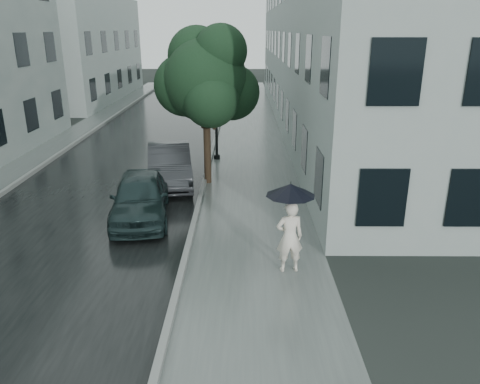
{
  "coord_description": "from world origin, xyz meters",
  "views": [
    {
      "loc": [
        -0.13,
        -9.32,
        5.54
      ],
      "look_at": [
        -0.2,
        2.74,
        1.3
      ],
      "focal_mm": 35.0,
      "sensor_mm": 36.0,
      "label": 1
    }
  ],
  "objects_px": {
    "pedestrian": "(290,237)",
    "car_far": "(170,165)",
    "street_tree": "(206,79)",
    "car_near": "(140,197)",
    "lamp_post": "(212,97)"
  },
  "relations": [
    {
      "from": "pedestrian",
      "to": "lamp_post",
      "type": "distance_m",
      "value": 10.65
    },
    {
      "from": "street_tree",
      "to": "car_near",
      "type": "relative_size",
      "value": 1.39
    },
    {
      "from": "lamp_post",
      "to": "car_far",
      "type": "bearing_deg",
      "value": -109.73
    },
    {
      "from": "pedestrian",
      "to": "street_tree",
      "type": "relative_size",
      "value": 0.31
    },
    {
      "from": "pedestrian",
      "to": "street_tree",
      "type": "xyz_separation_m",
      "value": [
        -2.43,
        6.95,
        2.95
      ]
    },
    {
      "from": "car_far",
      "to": "car_near",
      "type": "bearing_deg",
      "value": -105.9
    },
    {
      "from": "pedestrian",
      "to": "car_far",
      "type": "relative_size",
      "value": 0.4
    },
    {
      "from": "lamp_post",
      "to": "car_far",
      "type": "distance_m",
      "value": 4.27
    },
    {
      "from": "pedestrian",
      "to": "car_near",
      "type": "distance_m",
      "value": 5.35
    },
    {
      "from": "street_tree",
      "to": "car_far",
      "type": "relative_size",
      "value": 1.3
    },
    {
      "from": "pedestrian",
      "to": "car_near",
      "type": "bearing_deg",
      "value": -44.83
    },
    {
      "from": "street_tree",
      "to": "car_near",
      "type": "distance_m",
      "value": 5.15
    },
    {
      "from": "street_tree",
      "to": "lamp_post",
      "type": "relative_size",
      "value": 1.19
    },
    {
      "from": "lamp_post",
      "to": "car_near",
      "type": "distance_m",
      "value": 7.44
    },
    {
      "from": "street_tree",
      "to": "lamp_post",
      "type": "height_order",
      "value": "street_tree"
    }
  ]
}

